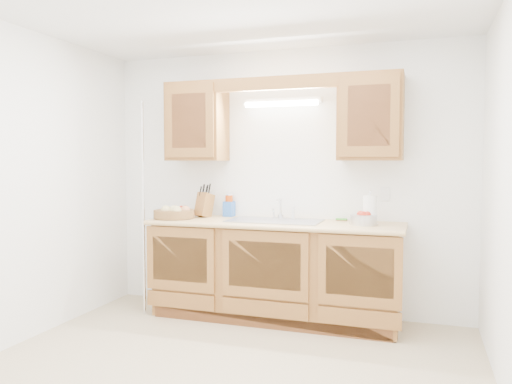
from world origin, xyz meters
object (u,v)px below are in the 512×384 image
at_px(knife_block, 204,205).
at_px(fruit_basket, 174,213).
at_px(apple_bowl, 364,219).
at_px(paper_towel, 370,210).

bearing_deg(knife_block, fruit_basket, -117.12).
bearing_deg(apple_bowl, knife_block, 174.91).
height_order(fruit_basket, knife_block, knife_block).
relative_size(fruit_basket, paper_towel, 1.43).
xyz_separation_m(fruit_basket, apple_bowl, (1.77, 0.07, -0.00)).
height_order(fruit_basket, apple_bowl, fruit_basket).
xyz_separation_m(paper_towel, apple_bowl, (-0.05, -0.04, -0.07)).
bearing_deg(paper_towel, apple_bowl, -142.68).
distance_m(fruit_basket, knife_block, 0.31).
relative_size(knife_block, apple_bowl, 1.18).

